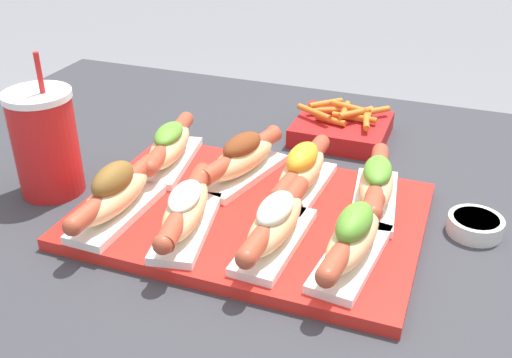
% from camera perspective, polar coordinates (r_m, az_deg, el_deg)
% --- Properties ---
extents(patio_table, '(1.26, 0.93, 0.75)m').
position_cam_1_polar(patio_table, '(1.19, -0.93, -16.53)').
color(patio_table, '#333338').
rests_on(patio_table, ground_plane).
extents(serving_tray, '(0.48, 0.34, 0.02)m').
position_cam_1_polar(serving_tray, '(0.87, -0.47, -3.44)').
color(serving_tray, red).
rests_on(serving_tray, patio_table).
extents(hot_dog_0, '(0.06, 0.21, 0.08)m').
position_cam_1_polar(hot_dog_0, '(0.85, -13.29, -1.46)').
color(hot_dog_0, white).
rests_on(hot_dog_0, serving_tray).
extents(hot_dog_1, '(0.09, 0.21, 0.06)m').
position_cam_1_polar(hot_dog_1, '(0.80, -6.70, -2.94)').
color(hot_dog_1, white).
rests_on(hot_dog_1, serving_tray).
extents(hot_dog_2, '(0.07, 0.21, 0.07)m').
position_cam_1_polar(hot_dog_2, '(0.77, 1.84, -4.23)').
color(hot_dog_2, white).
rests_on(hot_dog_2, serving_tray).
extents(hot_dog_3, '(0.08, 0.21, 0.08)m').
position_cam_1_polar(hot_dog_3, '(0.75, 9.23, -5.58)').
color(hot_dog_3, white).
rests_on(hot_dog_3, serving_tray).
extents(hot_dog_4, '(0.09, 0.21, 0.07)m').
position_cam_1_polar(hot_dog_4, '(0.98, -8.23, 3.12)').
color(hot_dog_4, white).
rests_on(hot_dog_4, serving_tray).
extents(hot_dog_5, '(0.10, 0.21, 0.07)m').
position_cam_1_polar(hot_dog_5, '(0.93, -1.53, 2.05)').
color(hot_dog_5, white).
rests_on(hot_dog_5, serving_tray).
extents(hot_dog_6, '(0.07, 0.21, 0.08)m').
position_cam_1_polar(hot_dog_6, '(0.89, 4.37, 0.74)').
color(hot_dog_6, white).
rests_on(hot_dog_6, serving_tray).
extents(hot_dog_7, '(0.08, 0.21, 0.07)m').
position_cam_1_polar(hot_dog_7, '(0.87, 11.38, -0.48)').
color(hot_dog_7, white).
rests_on(hot_dog_7, serving_tray).
extents(sauce_bowl, '(0.08, 0.08, 0.02)m').
position_cam_1_polar(sauce_bowl, '(0.89, 20.15, -4.09)').
color(sauce_bowl, silver).
rests_on(sauce_bowl, patio_table).
extents(drink_cup, '(0.10, 0.10, 0.22)m').
position_cam_1_polar(drink_cup, '(0.96, -19.40, 3.28)').
color(drink_cup, red).
rests_on(drink_cup, patio_table).
extents(fries_basket, '(0.17, 0.16, 0.06)m').
position_cam_1_polar(fries_basket, '(1.12, 8.20, 4.84)').
color(fries_basket, '#B21919').
rests_on(fries_basket, patio_table).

